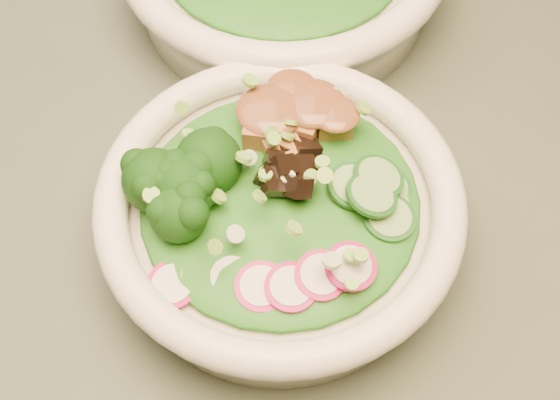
{
  "coord_description": "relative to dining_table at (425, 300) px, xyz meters",
  "views": [
    {
      "loc": [
        -0.12,
        -0.27,
        1.21
      ],
      "look_at": [
        -0.12,
        -0.01,
        0.8
      ],
      "focal_mm": 50.0,
      "sensor_mm": 36.0,
      "label": 1
    }
  ],
  "objects": [
    {
      "name": "lettuce_bed",
      "position": [
        -0.12,
        -0.01,
        0.17
      ],
      "size": [
        0.18,
        0.18,
        0.02
      ],
      "primitive_type": "ellipsoid",
      "color": "#175912",
      "rests_on": "salad_bowl"
    },
    {
      "name": "cucumber_slices",
      "position": [
        -0.06,
        -0.02,
        0.18
      ],
      "size": [
        0.06,
        0.06,
        0.03
      ],
      "primitive_type": null,
      "rotation": [
        0.0,
        0.0,
        -0.01
      ],
      "color": "#92C46D",
      "rests_on": "salad_bowl"
    },
    {
      "name": "tofu_cubes",
      "position": [
        -0.11,
        0.04,
        0.18
      ],
      "size": [
        0.08,
        0.05,
        0.03
      ],
      "primitive_type": null,
      "rotation": [
        0.0,
        0.0,
        -0.01
      ],
      "color": "#935B31",
      "rests_on": "salad_bowl"
    },
    {
      "name": "peanut_sauce",
      "position": [
        -0.11,
        0.04,
        0.19
      ],
      "size": [
        0.06,
        0.05,
        0.01
      ],
      "primitive_type": "ellipsoid",
      "color": "brown",
      "rests_on": "tofu_cubes"
    },
    {
      "name": "dining_table",
      "position": [
        0.0,
        0.0,
        0.0
      ],
      "size": [
        1.2,
        0.8,
        0.75
      ],
      "color": "black",
      "rests_on": "ground"
    },
    {
      "name": "mushroom_heap",
      "position": [
        -0.12,
        0.0,
        0.18
      ],
      "size": [
        0.06,
        0.06,
        0.03
      ],
      "primitive_type": null,
      "rotation": [
        0.0,
        0.0,
        -0.01
      ],
      "color": "black",
      "rests_on": "salad_bowl"
    },
    {
      "name": "radish_slices",
      "position": [
        -0.12,
        -0.07,
        0.17
      ],
      "size": [
        0.1,
        0.04,
        0.02
      ],
      "primitive_type": null,
      "rotation": [
        0.0,
        0.0,
        -0.01
      ],
      "color": "#A60C53",
      "rests_on": "salad_bowl"
    },
    {
      "name": "broccoli_florets",
      "position": [
        -0.17,
        -0.01,
        0.18
      ],
      "size": [
        0.07,
        0.06,
        0.04
      ],
      "primitive_type": null,
      "rotation": [
        0.0,
        0.0,
        -0.01
      ],
      "color": "black",
      "rests_on": "salad_bowl"
    },
    {
      "name": "scallion_garnish",
      "position": [
        -0.12,
        -0.01,
        0.19
      ],
      "size": [
        0.17,
        0.17,
        0.02
      ],
      "primitive_type": null,
      "color": "#7BB941",
      "rests_on": "salad_bowl"
    },
    {
      "name": "salad_bowl",
      "position": [
        -0.12,
        -0.01,
        0.15
      ],
      "size": [
        0.23,
        0.23,
        0.06
      ],
      "rotation": [
        0.0,
        0.0,
        -0.01
      ],
      "color": "white",
      "rests_on": "dining_table"
    }
  ]
}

